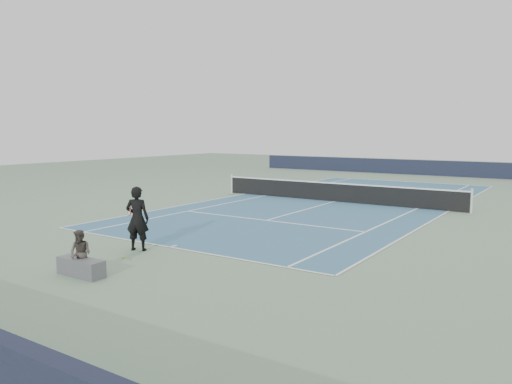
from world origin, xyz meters
The scene contains 7 objects.
ground centered at (0.00, 0.00, 0.00)m, with size 80.00×80.00×0.00m, color slate.
court_surface centered at (0.00, 0.00, 0.01)m, with size 10.97×23.77×0.01m, color #376684.
tennis_net centered at (0.00, 0.00, 0.50)m, with size 12.90×0.10×1.07m.
windscreen_far centered at (0.00, 17.88, 0.60)m, with size 30.00×0.25×1.20m, color black.
tennis_player centered at (-0.53, -12.67, 0.96)m, with size 0.89×0.77×1.92m.
tennis_ball centered at (-0.18, -13.55, 0.03)m, with size 0.06×0.06×0.06m, color yellow.
spectator_bench centered at (0.28, -15.29, 0.40)m, with size 1.41×0.75×1.15m.
Camera 1 is at (10.41, -22.80, 3.53)m, focal length 35.00 mm.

